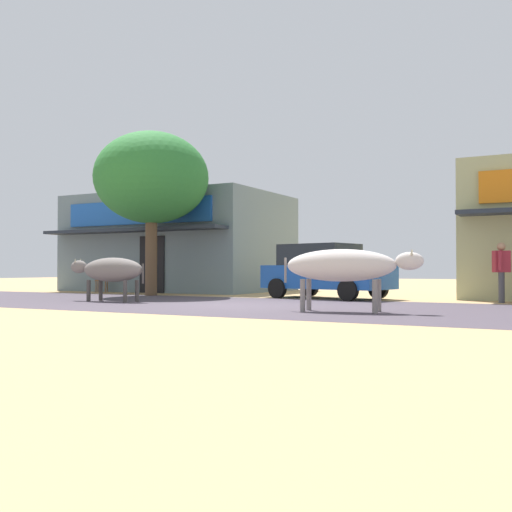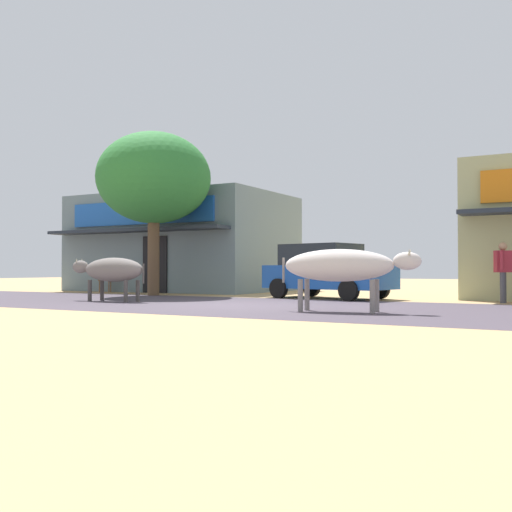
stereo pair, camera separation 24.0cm
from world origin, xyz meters
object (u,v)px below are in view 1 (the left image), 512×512
cow_far_dark (344,266)px  pedestrian_by_shop (501,268)px  parked_hatchback_car (325,270)px  roadside_tree (151,178)px  cow_near_brown (111,270)px  cafe_chair_near_tree (104,279)px

cow_far_dark → pedestrian_by_shop: 5.68m
parked_hatchback_car → roadside_tree: bearing=-171.4°
cow_near_brown → cafe_chair_near_tree: 6.57m
cafe_chair_near_tree → pedestrian_by_shop: bearing=-1.7°
parked_hatchback_car → cafe_chair_near_tree: size_ratio=4.48×
roadside_tree → parked_hatchback_car: roadside_tree is taller
cow_near_brown → roadside_tree: bearing=110.9°
cow_near_brown → cafe_chair_near_tree: (-4.55, 4.73, -0.34)m
pedestrian_by_shop → cow_near_brown: bearing=-155.5°
roadside_tree → pedestrian_by_shop: (10.82, 0.86, -3.00)m
roadside_tree → cow_far_dark: (8.29, -4.23, -2.97)m
cow_near_brown → cow_far_dark: bearing=-6.2°
parked_hatchback_car → cafe_chair_near_tree: parked_hatchback_car is taller
parked_hatchback_car → pedestrian_by_shop: size_ratio=2.60×
roadside_tree → cafe_chair_near_tree: bearing=158.6°
pedestrian_by_shop → parked_hatchback_car: bearing=179.7°
cow_far_dark → pedestrian_by_shop: size_ratio=1.82×
roadside_tree → parked_hatchback_car: 6.68m
cow_near_brown → pedestrian_by_shop: pedestrian_by_shop is taller
cow_far_dark → roadside_tree: bearing=153.0°
cow_far_dark → cafe_chair_near_tree: bearing=154.5°
pedestrian_by_shop → cafe_chair_near_tree: (-14.04, 0.41, -0.41)m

